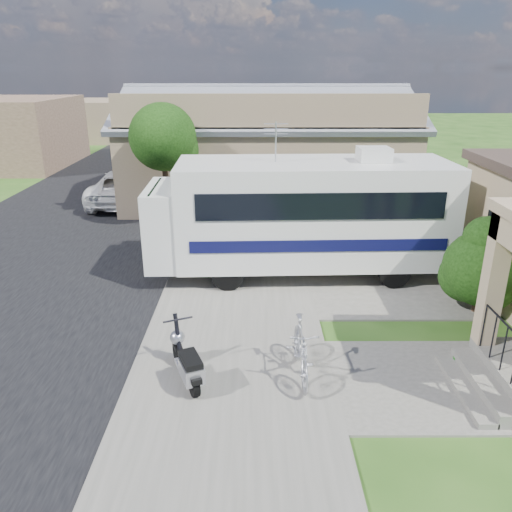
{
  "coord_description": "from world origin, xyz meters",
  "views": [
    {
      "loc": [
        -0.53,
        -9.08,
        5.67
      ],
      "look_at": [
        -0.5,
        2.5,
        1.3
      ],
      "focal_mm": 35.0,
      "sensor_mm": 36.0,
      "label": 1
    }
  ],
  "objects_px": {
    "motorhome": "(301,213)",
    "van": "(155,157)",
    "bicycle": "(301,352)",
    "scooter": "(187,362)",
    "shrub": "(483,264)",
    "garden_hose": "(462,362)",
    "pickup_truck": "(126,186)"
  },
  "relations": [
    {
      "from": "motorhome",
      "to": "van",
      "type": "bearing_deg",
      "value": 113.19
    },
    {
      "from": "bicycle",
      "to": "motorhome",
      "type": "bearing_deg",
      "value": 83.04
    },
    {
      "from": "scooter",
      "to": "van",
      "type": "distance_m",
      "value": 20.93
    },
    {
      "from": "shrub",
      "to": "van",
      "type": "distance_m",
      "value": 20.72
    },
    {
      "from": "van",
      "to": "motorhome",
      "type": "bearing_deg",
      "value": -70.01
    },
    {
      "from": "bicycle",
      "to": "garden_hose",
      "type": "bearing_deg",
      "value": 4.41
    },
    {
      "from": "van",
      "to": "scooter",
      "type": "bearing_deg",
      "value": -83.0
    },
    {
      "from": "pickup_truck",
      "to": "van",
      "type": "height_order",
      "value": "van"
    },
    {
      "from": "scooter",
      "to": "shrub",
      "type": "bearing_deg",
      "value": 1.81
    },
    {
      "from": "motorhome",
      "to": "bicycle",
      "type": "distance_m",
      "value": 5.48
    },
    {
      "from": "motorhome",
      "to": "shrub",
      "type": "height_order",
      "value": "motorhome"
    },
    {
      "from": "bicycle",
      "to": "garden_hose",
      "type": "distance_m",
      "value": 3.39
    },
    {
      "from": "pickup_truck",
      "to": "garden_hose",
      "type": "height_order",
      "value": "pickup_truck"
    },
    {
      "from": "shrub",
      "to": "van",
      "type": "bearing_deg",
      "value": 122.65
    },
    {
      "from": "bicycle",
      "to": "garden_hose",
      "type": "xyz_separation_m",
      "value": [
        3.33,
        0.39,
        -0.48
      ]
    },
    {
      "from": "shrub",
      "to": "pickup_truck",
      "type": "xyz_separation_m",
      "value": [
        -11.21,
        10.77,
        -0.52
      ]
    },
    {
      "from": "scooter",
      "to": "bicycle",
      "type": "relative_size",
      "value": 0.84
    },
    {
      "from": "garden_hose",
      "to": "scooter",
      "type": "bearing_deg",
      "value": -173.72
    },
    {
      "from": "scooter",
      "to": "garden_hose",
      "type": "height_order",
      "value": "scooter"
    },
    {
      "from": "pickup_truck",
      "to": "garden_hose",
      "type": "relative_size",
      "value": 14.07
    },
    {
      "from": "scooter",
      "to": "motorhome",
      "type": "bearing_deg",
      "value": 42.55
    },
    {
      "from": "shrub",
      "to": "bicycle",
      "type": "bearing_deg",
      "value": -148.69
    },
    {
      "from": "motorhome",
      "to": "scooter",
      "type": "xyz_separation_m",
      "value": [
        -2.61,
        -5.53,
        -1.36
      ]
    },
    {
      "from": "van",
      "to": "pickup_truck",
      "type": "bearing_deg",
      "value": -95.44
    },
    {
      "from": "bicycle",
      "to": "shrub",
      "type": "bearing_deg",
      "value": 29.07
    },
    {
      "from": "van",
      "to": "bicycle",
      "type": "bearing_deg",
      "value": -77.17
    },
    {
      "from": "garden_hose",
      "to": "van",
      "type": "bearing_deg",
      "value": 116.5
    },
    {
      "from": "pickup_truck",
      "to": "van",
      "type": "bearing_deg",
      "value": -90.09
    },
    {
      "from": "scooter",
      "to": "van",
      "type": "xyz_separation_m",
      "value": [
        -4.4,
        20.46,
        0.43
      ]
    },
    {
      "from": "van",
      "to": "garden_hose",
      "type": "relative_size",
      "value": 16.71
    },
    {
      "from": "motorhome",
      "to": "garden_hose",
      "type": "height_order",
      "value": "motorhome"
    },
    {
      "from": "motorhome",
      "to": "garden_hose",
      "type": "distance_m",
      "value": 5.97
    }
  ]
}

